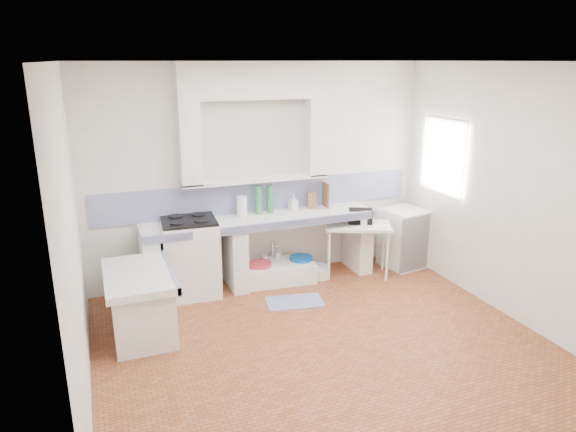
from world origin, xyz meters
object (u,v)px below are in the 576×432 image
object	(u,v)px
stove	(191,258)
fridge	(404,238)
side_table	(357,250)
sink	(277,273)

from	to	relation	value
stove	fridge	bearing A→B (deg)	0.88
side_table	fridge	bearing A→B (deg)	28.78
stove	sink	size ratio (longest dim) A/B	1.00
sink	fridge	size ratio (longest dim) A/B	1.15
side_table	fridge	world-z (taller)	fridge
stove	sink	world-z (taller)	stove
fridge	side_table	bearing A→B (deg)	175.29
side_table	fridge	xyz separation A→B (m)	(0.78, 0.07, 0.05)
stove	side_table	distance (m)	2.21
stove	side_table	bearing A→B (deg)	-2.05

